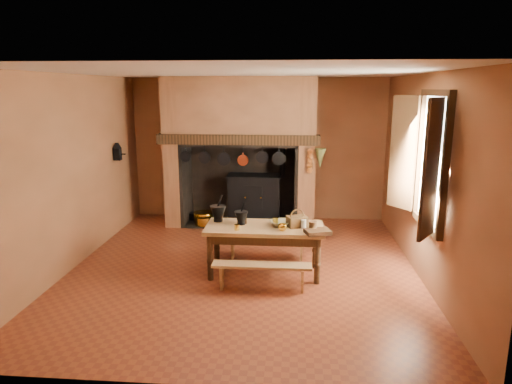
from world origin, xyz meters
TOP-DOWN VIEW (x-y plane):
  - floor at (0.00, 0.00)m, footprint 5.50×5.50m
  - ceiling at (0.00, 0.00)m, footprint 5.50×5.50m
  - back_wall at (0.00, 2.75)m, footprint 5.00×0.02m
  - wall_left at (-2.50, 0.00)m, footprint 0.02×5.50m
  - wall_right at (2.50, 0.00)m, footprint 0.02×5.50m
  - wall_front at (0.00, -2.75)m, footprint 5.00×0.02m
  - chimney_breast at (-0.30, 2.31)m, footprint 2.95×0.96m
  - iron_range at (-0.04, 2.45)m, footprint 1.12×0.55m
  - hearth_pans at (-1.05, 2.22)m, footprint 0.51×0.62m
  - hanging_pans at (-0.34, 1.81)m, footprint 1.92×0.29m
  - onion_string at (1.00, 1.79)m, footprint 0.12×0.10m
  - herb_bunch at (1.18, 1.79)m, footprint 0.20×0.20m
  - window at (2.35, -0.40)m, footprint 0.39×1.75m
  - wall_coffee_mill at (-2.42, 1.55)m, footprint 0.23×0.16m
  - work_table at (0.32, -0.18)m, footprint 1.64×0.73m
  - bench_front at (0.32, -0.73)m, footprint 1.30×0.23m
  - bench_back at (0.32, 0.40)m, footprint 1.31×0.23m
  - mortar_large at (-0.36, -0.00)m, footprint 0.23×0.23m
  - mortar_small at (-0.01, -0.13)m, footprint 0.19×0.19m
  - coffee_grinder at (-0.01, -0.06)m, footprint 0.15×0.13m
  - brass_mug_a at (-0.04, -0.40)m, footprint 0.08×0.08m
  - brass_mug_b at (0.47, -0.06)m, footprint 0.09×0.09m
  - mixing_bowl at (0.53, -0.14)m, footprint 0.36×0.36m
  - stoneware_crock at (0.98, -0.38)m, footprint 0.13×0.13m
  - glass_jar at (0.86, -0.25)m, footprint 0.08×0.08m
  - wicker_basket at (0.77, -0.17)m, footprint 0.32×0.28m
  - wooden_tray at (1.04, -0.47)m, footprint 0.38×0.32m
  - brass_cup at (0.57, -0.38)m, footprint 0.15×0.15m

SIDE VIEW (x-z plane):
  - floor at x=0.00m, z-range 0.00..0.00m
  - hearth_pans at x=-1.05m, z-range -0.01..0.19m
  - bench_front at x=0.32m, z-range 0.09..0.46m
  - bench_back at x=0.32m, z-range 0.09..0.46m
  - iron_range at x=-0.04m, z-range -0.32..1.28m
  - work_table at x=0.32m, z-range 0.24..0.96m
  - wooden_tray at x=1.04m, z-range 0.71..0.77m
  - mixing_bowl at x=0.53m, z-range 0.71..0.78m
  - brass_mug_a at x=-0.04m, z-range 0.71..0.79m
  - brass_mug_b at x=0.47m, z-range 0.71..0.80m
  - brass_cup at x=0.57m, z-range 0.71..0.81m
  - coffee_grinder at x=-0.01m, z-range 0.69..0.86m
  - glass_jar at x=0.86m, z-range 0.71..0.84m
  - stoneware_crock at x=0.98m, z-range 0.71..0.85m
  - wicker_basket at x=0.77m, z-range 0.67..0.92m
  - mortar_small at x=-0.01m, z-range 0.66..0.98m
  - mortar_large at x=-0.36m, z-range 0.65..1.04m
  - onion_string at x=1.00m, z-range 1.10..1.56m
  - hanging_pans at x=-0.34m, z-range 1.23..1.50m
  - herb_bunch at x=1.18m, z-range 1.21..1.56m
  - back_wall at x=0.00m, z-range 0.00..2.80m
  - wall_left at x=-2.50m, z-range 0.00..2.80m
  - wall_right at x=2.50m, z-range 0.00..2.80m
  - wall_front at x=0.00m, z-range 0.00..2.80m
  - wall_coffee_mill at x=-2.42m, z-range 1.36..1.67m
  - window at x=2.35m, z-range 0.82..2.58m
  - chimney_breast at x=-0.30m, z-range 0.41..3.21m
  - ceiling at x=0.00m, z-range 2.80..2.80m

